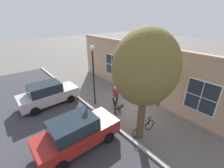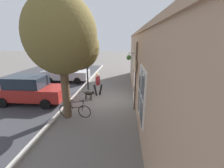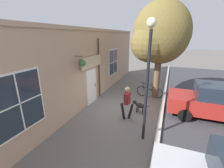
{
  "view_description": "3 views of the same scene",
  "coord_description": "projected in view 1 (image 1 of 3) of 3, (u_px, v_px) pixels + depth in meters",
  "views": [
    {
      "loc": [
        6.85,
        6.59,
        6.32
      ],
      "look_at": [
        -0.19,
        -1.93,
        1.29
      ],
      "focal_mm": 24.0,
      "sensor_mm": 36.0,
      "label": 1
    },
    {
      "loc": [
        -1.51,
        9.4,
        3.91
      ],
      "look_at": [
        -0.78,
        1.01,
        1.43
      ],
      "focal_mm": 24.0,
      "sensor_mm": 36.0,
      "label": 2
    },
    {
      "loc": [
        2.14,
        -7.27,
        3.99
      ],
      "look_at": [
        -1.38,
        1.69,
        0.86
      ],
      "focal_mm": 24.0,
      "sensor_mm": 36.0,
      "label": 3
    }
  ],
  "objects": [
    {
      "name": "pedestrian_walking",
      "position": [
        116.0,
        94.0,
        11.14
      ],
      "size": [
        0.68,
        0.6,
        1.69
      ],
      "color": "black",
      "rests_on": "ground_plane"
    },
    {
      "name": "curb_and_road",
      "position": [
        47.0,
        148.0,
        7.82
      ],
      "size": [
        10.1,
        28.0,
        0.12
      ],
      "color": "#B2ADA3",
      "rests_on": "ground_plane"
    },
    {
      "name": "parked_car_nearest_curb",
      "position": [
        48.0,
        94.0,
        11.47
      ],
      "size": [
        4.31,
        1.97,
        1.75
      ],
      "color": "#B7B7BC",
      "rests_on": "ground_plane"
    },
    {
      "name": "street_lamp",
      "position": [
        93.0,
        68.0,
        10.57
      ],
      "size": [
        0.32,
        0.32,
        4.54
      ],
      "color": "black",
      "rests_on": "ground_plane"
    },
    {
      "name": "storefront_facade",
      "position": [
        149.0,
        74.0,
        11.66
      ],
      "size": [
        0.95,
        18.0,
        4.4
      ],
      "color": "tan",
      "rests_on": "ground_plane"
    },
    {
      "name": "dog_on_leash",
      "position": [
        118.0,
        108.0,
        10.51
      ],
      "size": [
        0.99,
        0.45,
        0.66
      ],
      "color": "black",
      "rests_on": "ground_plane"
    },
    {
      "name": "leaning_bicycle",
      "position": [
        144.0,
        128.0,
        8.72
      ],
      "size": [
        1.74,
        0.19,
        1.0
      ],
      "color": "black",
      "rests_on": "ground_plane"
    },
    {
      "name": "street_tree_by_curb",
      "position": [
        145.0,
        70.0,
        7.14
      ],
      "size": [
        3.35,
        3.1,
        5.97
      ],
      "color": "brown",
      "rests_on": "ground_plane"
    },
    {
      "name": "ground_plane",
      "position": [
        126.0,
        108.0,
        11.21
      ],
      "size": [
        90.0,
        90.0,
        0.0
      ],
      "primitive_type": "plane",
      "color": "#66605B"
    },
    {
      "name": "parked_car_mid_block",
      "position": [
        77.0,
        132.0,
        7.66
      ],
      "size": [
        4.31,
        1.97,
        1.75
      ],
      "color": "maroon",
      "rests_on": "ground_plane"
    }
  ]
}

